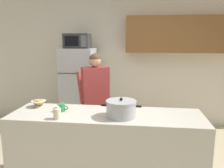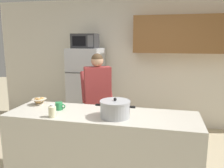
# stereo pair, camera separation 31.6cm
# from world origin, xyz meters

# --- Properties ---
(back_wall_unit) EXTENTS (6.00, 0.48, 2.60)m
(back_wall_unit) POSITION_xyz_m (0.26, 2.25, 1.42)
(back_wall_unit) COLOR silver
(back_wall_unit) RESTS_ON ground
(kitchen_island) EXTENTS (2.25, 0.68, 0.92)m
(kitchen_island) POSITION_xyz_m (0.00, 0.00, 0.46)
(kitchen_island) COLOR beige
(kitchen_island) RESTS_ON ground
(refrigerator) EXTENTS (0.64, 0.68, 1.61)m
(refrigerator) POSITION_xyz_m (-0.83, 1.85, 0.80)
(refrigerator) COLOR #B7BABF
(refrigerator) RESTS_ON ground
(microwave) EXTENTS (0.48, 0.37, 0.28)m
(microwave) POSITION_xyz_m (-0.83, 1.83, 1.75)
(microwave) COLOR #2D2D30
(microwave) RESTS_ON refrigerator
(person_near_pot) EXTENTS (0.59, 0.55, 1.57)m
(person_near_pot) POSITION_xyz_m (-0.29, 0.83, 0.97)
(person_near_pot) COLOR black
(person_near_pot) RESTS_ON ground
(cooking_pot) EXTENTS (0.45, 0.34, 0.23)m
(cooking_pot) POSITION_xyz_m (0.18, -0.09, 1.02)
(cooking_pot) COLOR #ADAFB5
(cooking_pot) RESTS_ON kitchen_island
(coffee_mug) EXTENTS (0.13, 0.09, 0.10)m
(coffee_mug) POSITION_xyz_m (-0.55, 0.03, 0.97)
(coffee_mug) COLOR #2D8C4C
(coffee_mug) RESTS_ON kitchen_island
(bread_bowl) EXTENTS (0.19, 0.19, 0.10)m
(bread_bowl) POSITION_xyz_m (-0.91, 0.17, 0.97)
(bread_bowl) COLOR beige
(bread_bowl) RESTS_ON kitchen_island
(bottle_near_edge) EXTENTS (0.08, 0.08, 0.15)m
(bottle_near_edge) POSITION_xyz_m (-0.50, -0.24, 0.99)
(bottle_near_edge) COLOR beige
(bottle_near_edge) RESTS_ON kitchen_island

